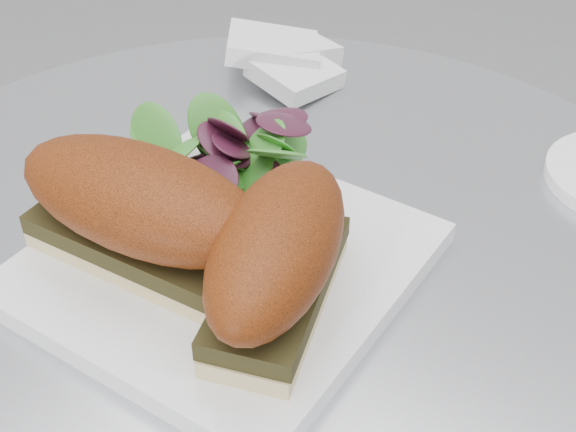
{
  "coord_description": "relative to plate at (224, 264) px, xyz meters",
  "views": [
    {
      "loc": [
        0.26,
        -0.33,
        1.11
      ],
      "look_at": [
        0.01,
        0.01,
        0.77
      ],
      "focal_mm": 50.0,
      "sensor_mm": 36.0,
      "label": 1
    }
  ],
  "objects": [
    {
      "name": "napkin",
      "position": [
        -0.13,
        0.25,
        0.0
      ],
      "size": [
        0.15,
        0.15,
        0.02
      ],
      "primitive_type": null,
      "rotation": [
        0.0,
        0.0,
        0.31
      ],
      "color": "white",
      "rests_on": "table"
    },
    {
      "name": "plate",
      "position": [
        0.0,
        0.0,
        0.0
      ],
      "size": [
        0.24,
        0.24,
        0.02
      ],
      "primitive_type": "cube",
      "rotation": [
        0.0,
        0.0,
        0.04
      ],
      "color": "white",
      "rests_on": "table"
    },
    {
      "name": "salad",
      "position": [
        -0.05,
        0.07,
        0.03
      ],
      "size": [
        0.13,
        0.13,
        0.05
      ],
      "primitive_type": null,
      "color": "#499B32",
      "rests_on": "plate"
    },
    {
      "name": "sandwich_right",
      "position": [
        0.06,
        -0.02,
        0.05
      ],
      "size": [
        0.12,
        0.17,
        0.08
      ],
      "rotation": [
        0.0,
        0.0,
        -1.25
      ],
      "color": "beige",
      "rests_on": "plate"
    },
    {
      "name": "sandwich_left",
      "position": [
        -0.04,
        -0.03,
        0.05
      ],
      "size": [
        0.19,
        0.1,
        0.08
      ],
      "rotation": [
        0.0,
        0.0,
        0.09
      ],
      "color": "beige",
      "rests_on": "plate"
    }
  ]
}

